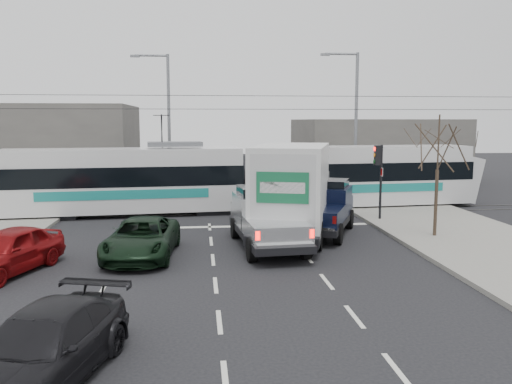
{
  "coord_description": "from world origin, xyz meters",
  "views": [
    {
      "loc": [
        -2.13,
        -18.76,
        4.9
      ],
      "look_at": [
        0.32,
        4.58,
        1.8
      ],
      "focal_mm": 38.0,
      "sensor_mm": 36.0,
      "label": 1
    }
  ],
  "objects": [
    {
      "name": "navy_pickup",
      "position": [
        3.28,
        4.13,
        1.13
      ],
      "size": [
        3.94,
        5.77,
        2.29
      ],
      "rotation": [
        0.0,
        0.0,
        -0.4
      ],
      "color": "black",
      "rests_on": "ground"
    },
    {
      "name": "box_truck",
      "position": [
        1.75,
        3.32,
        1.94
      ],
      "size": [
        4.81,
        8.29,
        3.92
      ],
      "rotation": [
        0.0,
        0.0,
        -0.29
      ],
      "color": "black",
      "rests_on": "ground"
    },
    {
      "name": "rails",
      "position": [
        0.0,
        10.0,
        0.01
      ],
      "size": [
        60.0,
        1.6,
        0.03
      ],
      "primitive_type": "cube",
      "color": "#33302D",
      "rests_on": "ground"
    },
    {
      "name": "red_car",
      "position": [
        -8.32,
        -1.04,
        0.75
      ],
      "size": [
        3.14,
        4.72,
        1.49
      ],
      "primitive_type": "imported",
      "rotation": [
        0.0,
        0.0,
        -0.34
      ],
      "color": "maroon",
      "rests_on": "ground"
    },
    {
      "name": "green_car",
      "position": [
        -4.23,
        0.66,
        0.69
      ],
      "size": [
        2.67,
        5.15,
        1.39
      ],
      "primitive_type": "imported",
      "rotation": [
        0.0,
        0.0,
        -0.08
      ],
      "color": "black",
      "rests_on": "ground"
    },
    {
      "name": "building_left",
      "position": [
        -14.0,
        22.0,
        3.0
      ],
      "size": [
        14.0,
        10.0,
        6.0
      ],
      "primitive_type": "cube",
      "color": "slate",
      "rests_on": "ground"
    },
    {
      "name": "catenary",
      "position": [
        0.0,
        10.0,
        3.88
      ],
      "size": [
        60.0,
        0.2,
        7.0
      ],
      "color": "black",
      "rests_on": "ground"
    },
    {
      "name": "sidewalk_right",
      "position": [
        9.0,
        0.0,
        0.07
      ],
      "size": [
        6.0,
        60.0,
        0.15
      ],
      "primitive_type": "cube",
      "color": "gray",
      "rests_on": "ground"
    },
    {
      "name": "street_lamp_near",
      "position": [
        7.31,
        14.0,
        5.11
      ],
      "size": [
        2.38,
        0.25,
        9.0
      ],
      "color": "slate",
      "rests_on": "ground"
    },
    {
      "name": "ground",
      "position": [
        0.0,
        0.0,
        0.0
      ],
      "size": [
        120.0,
        120.0,
        0.0
      ],
      "primitive_type": "plane",
      "color": "black",
      "rests_on": "ground"
    },
    {
      "name": "dark_car",
      "position": [
        -5.09,
        -8.76,
        0.69
      ],
      "size": [
        3.11,
        5.08,
        1.38
      ],
      "primitive_type": "imported",
      "rotation": [
        0.0,
        0.0,
        -0.27
      ],
      "color": "black",
      "rests_on": "ground"
    },
    {
      "name": "tram",
      "position": [
        0.48,
        10.33,
        1.84
      ],
      "size": [
        25.46,
        4.91,
        5.17
      ],
      "rotation": [
        0.0,
        0.0,
        0.09
      ],
      "color": "silver",
      "rests_on": "ground"
    },
    {
      "name": "bare_tree",
      "position": [
        7.6,
        2.5,
        3.79
      ],
      "size": [
        2.4,
        2.4,
        5.0
      ],
      "color": "#47382B",
      "rests_on": "ground"
    },
    {
      "name": "traffic_signal",
      "position": [
        6.47,
        6.5,
        2.74
      ],
      "size": [
        0.44,
        0.44,
        3.6
      ],
      "color": "black",
      "rests_on": "ground"
    },
    {
      "name": "building_right",
      "position": [
        12.0,
        24.0,
        2.5
      ],
      "size": [
        12.0,
        10.0,
        5.0
      ],
      "primitive_type": "cube",
      "color": "slate",
      "rests_on": "ground"
    },
    {
      "name": "silver_pickup",
      "position": [
        0.42,
        2.03,
        1.12
      ],
      "size": [
        2.63,
        6.36,
        2.25
      ],
      "rotation": [
        0.0,
        0.0,
        0.08
      ],
      "color": "black",
      "rests_on": "ground"
    },
    {
      "name": "street_lamp_far",
      "position": [
        -4.19,
        16.0,
        5.11
      ],
      "size": [
        2.38,
        0.25,
        9.0
      ],
      "color": "slate",
      "rests_on": "ground"
    }
  ]
}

